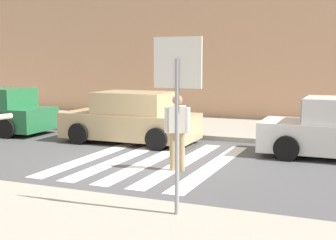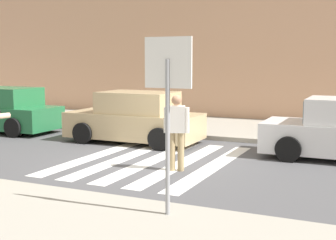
# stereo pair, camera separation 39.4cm
# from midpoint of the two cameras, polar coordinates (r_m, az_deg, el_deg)

# --- Properties ---
(ground_plane) EXTENTS (120.00, 120.00, 0.00)m
(ground_plane) POSITION_cam_midpoint_polar(r_m,az_deg,el_deg) (11.59, -1.32, -5.13)
(ground_plane) COLOR #4C4C4F
(sidewalk_far) EXTENTS (60.00, 4.80, 0.14)m
(sidewalk_far) POSITION_cam_midpoint_polar(r_m,az_deg,el_deg) (17.09, 7.53, -0.91)
(sidewalk_far) COLOR #9E998C
(sidewalk_far) RESTS_ON ground
(building_facade_far) EXTENTS (56.00, 4.00, 6.34)m
(building_facade_far) POSITION_cam_midpoint_polar(r_m,az_deg,el_deg) (21.17, 11.23, 9.01)
(building_facade_far) COLOR tan
(building_facade_far) RESTS_ON ground
(crosswalk_stripe_0) EXTENTS (0.44, 5.20, 0.01)m
(crosswalk_stripe_0) POSITION_cam_midpoint_polar(r_m,az_deg,el_deg) (12.52, -7.53, -4.23)
(crosswalk_stripe_0) COLOR silver
(crosswalk_stripe_0) RESTS_ON ground
(crosswalk_stripe_1) EXTENTS (0.44, 5.20, 0.01)m
(crosswalk_stripe_1) POSITION_cam_midpoint_polar(r_m,az_deg,el_deg) (12.12, -4.31, -4.57)
(crosswalk_stripe_1) COLOR silver
(crosswalk_stripe_1) RESTS_ON ground
(crosswalk_stripe_2) EXTENTS (0.44, 5.20, 0.01)m
(crosswalk_stripe_2) POSITION_cam_midpoint_polar(r_m,az_deg,el_deg) (11.76, -0.89, -4.92)
(crosswalk_stripe_2) COLOR silver
(crosswalk_stripe_2) RESTS_ON ground
(crosswalk_stripe_3) EXTENTS (0.44, 5.20, 0.01)m
(crosswalk_stripe_3) POSITION_cam_midpoint_polar(r_m,az_deg,el_deg) (11.45, 2.74, -5.27)
(crosswalk_stripe_3) COLOR silver
(crosswalk_stripe_3) RESTS_ON ground
(crosswalk_stripe_4) EXTENTS (0.44, 5.20, 0.01)m
(crosswalk_stripe_4) POSITION_cam_midpoint_polar(r_m,az_deg,el_deg) (11.18, 6.57, -5.62)
(crosswalk_stripe_4) COLOR silver
(crosswalk_stripe_4) RESTS_ON ground
(stop_sign) EXTENTS (0.76, 0.08, 2.70)m
(stop_sign) POSITION_cam_midpoint_polar(r_m,az_deg,el_deg) (6.99, 1.62, 4.14)
(stop_sign) COLOR gray
(stop_sign) RESTS_ON sidewalk_near
(pedestrian_crossing) EXTENTS (0.55, 0.36, 1.72)m
(pedestrian_crossing) POSITION_cam_midpoint_polar(r_m,az_deg,el_deg) (10.51, 2.11, -1.02)
(pedestrian_crossing) COLOR tan
(pedestrian_crossing) RESTS_ON ground
(parked_car_green) EXTENTS (4.10, 1.92, 1.55)m
(parked_car_green) POSITION_cam_midpoint_polar(r_m,az_deg,el_deg) (17.30, -18.82, 1.05)
(parked_car_green) COLOR #236B3D
(parked_car_green) RESTS_ON ground
(parked_car_tan) EXTENTS (4.10, 1.92, 1.55)m
(parked_car_tan) POSITION_cam_midpoint_polar(r_m,az_deg,el_deg) (14.22, -3.25, 0.15)
(parked_car_tan) COLOR tan
(parked_car_tan) RESTS_ON ground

